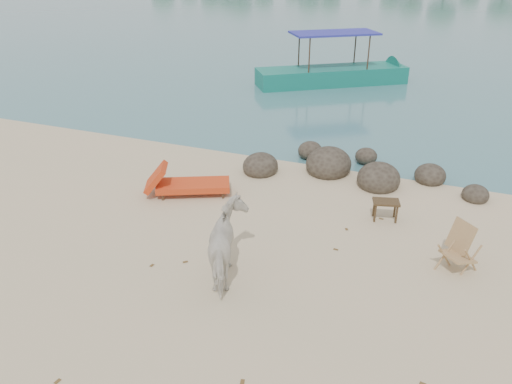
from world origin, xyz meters
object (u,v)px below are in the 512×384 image
at_px(cow, 229,246).
at_px(side_table, 385,212).
at_px(boulders, 345,170).
at_px(lounge_chair, 193,182).
at_px(deck_chair, 459,251).
at_px(boat_near, 334,41).

bearing_deg(cow, side_table, -149.22).
xyz_separation_m(boulders, side_table, (1.34, -2.08, 0.05)).
bearing_deg(lounge_chair, side_table, -20.46).
height_order(side_table, deck_chair, deck_chair).
xyz_separation_m(boulders, deck_chair, (2.88, -3.54, 0.26)).
distance_m(cow, side_table, 3.99).
bearing_deg(cow, lounge_chair, -74.78).
xyz_separation_m(boulders, boat_near, (-2.81, 9.82, 1.64)).
xyz_separation_m(boulders, lounge_chair, (-3.23, -2.48, 0.15)).
xyz_separation_m(cow, boat_near, (-1.84, 15.12, 1.14)).
height_order(boulders, cow, cow).
relative_size(side_table, lounge_chair, 0.26).
relative_size(boulders, cow, 3.84).
distance_m(cow, lounge_chair, 3.62).
xyz_separation_m(side_table, boat_near, (-4.15, 11.90, 1.59)).
height_order(side_table, boat_near, boat_near).
bearing_deg(boat_near, side_table, -105.50).
height_order(boulders, lounge_chair, boulders).
distance_m(boulders, side_table, 2.47).
relative_size(side_table, deck_chair, 0.65).
bearing_deg(boat_near, cow, -117.81).
xyz_separation_m(side_table, lounge_chair, (-4.57, -0.40, 0.10)).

